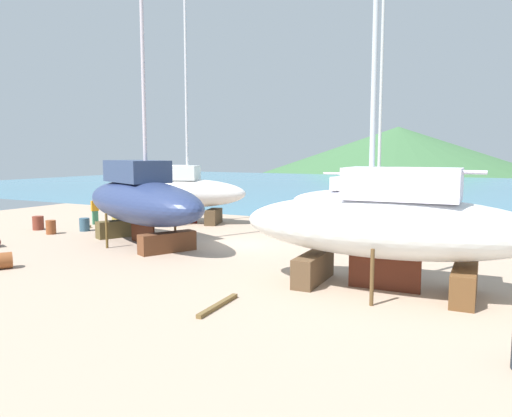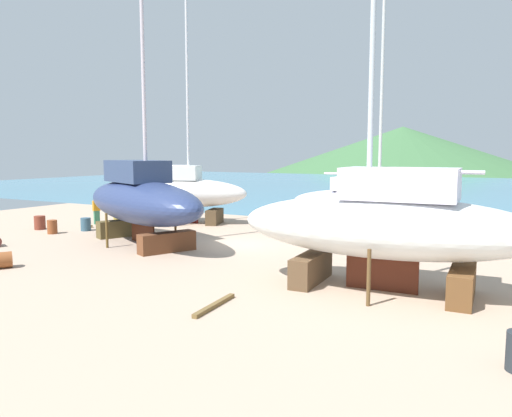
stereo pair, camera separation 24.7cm
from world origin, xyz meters
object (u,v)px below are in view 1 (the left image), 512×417
Objects in this scene: sailboat_small_center at (181,192)px; barrel_tar_black at (51,227)px; sailboat_mid_port at (369,202)px; sailboat_large_starboard at (141,200)px; barrel_rust_far at (116,215)px; barrel_blue_faded at (38,223)px; sailboat_far_slipway at (387,225)px; barrel_tipped_center at (0,261)px; barrel_by_slipway at (85,225)px; worker at (95,210)px.

sailboat_small_center reaches higher than barrel_tar_black.
sailboat_mid_port reaches higher than barrel_tar_black.
sailboat_small_center is 7.26m from sailboat_large_starboard.
barrel_blue_faded is at bearing -102.77° from barrel_rust_far.
sailboat_far_slipway is at bearing -49.88° from sailboat_small_center.
barrel_tipped_center is 1.12× the size of barrel_by_slipway.
barrel_blue_faded is (-21.13, 3.14, -1.78)m from sailboat_far_slipway.
barrel_tar_black is at bearing -137.07° from sailboat_small_center.
worker is at bearing 100.41° from barrel_tar_black.
sailboat_small_center is at bearing 47.50° from barrel_blue_faded.
sailboat_small_center is at bearing 96.39° from barrel_tipped_center.
worker is at bearing -87.58° from barrel_rust_far.
sailboat_far_slipway is 19.41m from barrel_tar_black.
worker is (-7.18, 3.72, -1.30)m from sailboat_large_starboard.
barrel_rust_far is at bearing -63.78° from worker.
barrel_tipped_center is 1.05× the size of barrel_blue_faded.
worker is at bearing 176.43° from sailboat_large_starboard.
barrel_tipped_center is 13.80m from barrel_rust_far.
sailboat_far_slipway is at bearing -8.45° from barrel_blue_faded.
barrel_by_slipway is at bearing 118.46° from barrel_tipped_center.
worker is (-16.36, -4.19, -0.94)m from sailboat_mid_port.
barrel_rust_far reaches higher than barrel_by_slipway.
barrel_rust_far is at bearing 111.19° from barrel_by_slipway.
barrel_rust_far is (-0.08, 1.87, -0.50)m from worker.
sailboat_far_slipway is (15.41, -9.38, 0.15)m from sailboat_small_center.
sailboat_mid_port is 19.15m from barrel_blue_faded.
barrel_blue_faded reaches higher than barrel_tipped_center.
barrel_rust_far is at bearing 77.23° from barrel_blue_faded.
worker is 4.01m from barrel_tar_black.
sailboat_mid_port is at bearing 54.84° from barrel_tipped_center.
sailboat_far_slipway reaches higher than barrel_tipped_center.
worker is 2.13× the size of barrel_blue_faded.
sailboat_large_starboard is at bearing -86.75° from sailboat_small_center.
sailboat_small_center is 19.21× the size of barrel_rust_far.
barrel_tar_black reaches higher than barrel_by_slipway.
sailboat_small_center is 0.95× the size of sailboat_large_starboard.
sailboat_large_starboard is at bearing 80.16° from barrel_tipped_center.
barrel_rust_far is 1.05× the size of barrel_by_slipway.
sailboat_far_slipway is 18.20× the size of barrel_blue_faded.
barrel_tar_black is (-6.46, -0.19, -1.81)m from sailboat_large_starboard.
sailboat_mid_port is 16.66m from barrel_rust_far.
sailboat_small_center is at bearing -177.30° from sailboat_mid_port.
sailboat_small_center reaches higher than sailboat_far_slipway.
sailboat_small_center is 1.04× the size of sailboat_far_slipway.
barrel_rust_far is (-7.26, 5.59, -1.80)m from sailboat_large_starboard.
sailboat_large_starboard is at bearing 1.70° from barrel_tar_black.
worker reaches higher than barrel_tar_black.
sailboat_mid_port is at bearing -141.82° from worker.
sailboat_far_slipway is 21.68m from barrel_rust_far.
barrel_by_slipway is (-14.84, -6.45, -1.45)m from sailboat_mid_port.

